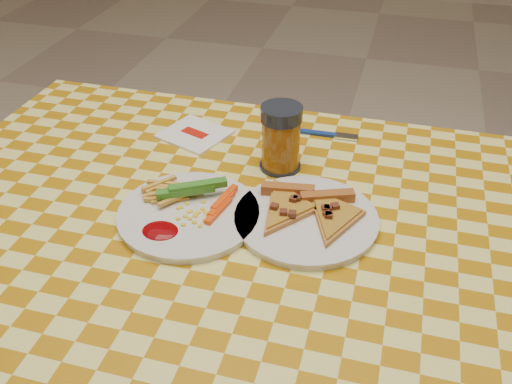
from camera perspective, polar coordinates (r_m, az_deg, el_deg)
table at (r=1.05m, az=-0.98°, el=-6.13°), size 1.28×0.88×0.76m
plate_left at (r=1.01m, az=-6.75°, el=-2.31°), size 0.26×0.26×0.01m
plate_right at (r=1.00m, az=5.02°, el=-2.82°), size 0.27×0.27×0.01m
fries_veggies at (r=1.02m, az=-6.94°, el=-0.96°), size 0.19×0.18×0.04m
pizza_slices at (r=1.00m, az=5.30°, el=-1.69°), size 0.24×0.22×0.02m
drink_glass at (r=1.11m, az=2.50°, el=5.36°), size 0.08×0.08×0.13m
napkin at (r=1.26m, az=-6.14°, el=5.78°), size 0.16×0.16×0.01m
fork at (r=1.26m, az=6.67°, el=5.83°), size 0.16×0.02×0.01m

